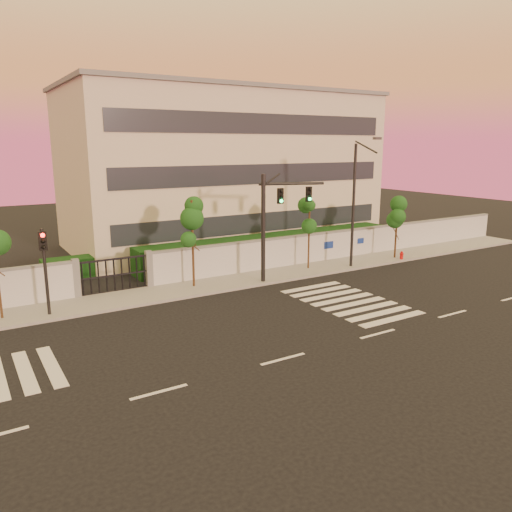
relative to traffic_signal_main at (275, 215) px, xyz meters
name	(u,v)px	position (x,y,z in m)	size (l,w,h in m)	color
ground	(283,359)	(-5.88, -9.44, -4.07)	(120.00, 120.00, 0.00)	black
sidewalk	(176,291)	(-5.88, 1.06, -3.99)	(60.00, 3.00, 0.15)	gray
perimeter_wall	(168,268)	(-5.78, 2.56, -2.99)	(60.00, 0.36, 2.20)	#BABDC2
hedge_row	(167,261)	(-4.72, 5.29, -3.25)	(41.00, 4.25, 1.80)	black
institutional_building	(222,169)	(3.12, 12.54, 2.09)	(24.40, 12.40, 12.25)	beige
road_markings	(203,336)	(-7.46, -5.69, -4.06)	(57.00, 7.62, 0.02)	silver
street_tree_d	(192,224)	(-4.72, 1.22, -0.34)	(1.64, 1.30, 5.06)	#382314
street_tree_e	(310,214)	(3.44, 1.18, -0.38)	(1.45, 1.15, 5.01)	#382314
street_tree_f	(397,216)	(10.68, 0.49, -0.92)	(1.62, 1.29, 4.26)	#382314
traffic_signal_main	(275,215)	(0.00, 0.00, 0.00)	(3.98, 1.47, 6.43)	black
traffic_signal_secondary	(45,262)	(-12.67, 0.34, -1.34)	(0.33, 0.33, 4.29)	black
streetlight_east	(355,200)	(6.21, -0.02, 0.53)	(0.51, 2.04, 8.50)	black
fire_hydrant	(401,256)	(10.63, -0.19, -3.70)	(0.28, 0.27, 0.73)	red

